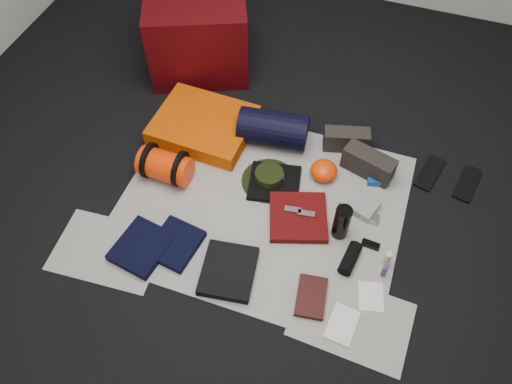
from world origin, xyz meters
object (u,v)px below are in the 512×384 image
(sleeping_pad, at_px, (204,125))
(water_bottle, at_px, (342,222))
(red_cabinet, at_px, (198,34))
(stuff_sack, at_px, (165,166))
(compact_camera, at_px, (370,217))
(paperback_book, at_px, (311,297))
(navy_duffel, at_px, (273,129))

(sleeping_pad, distance_m, water_bottle, 1.11)
(red_cabinet, height_order, sleeping_pad, red_cabinet)
(stuff_sack, xyz_separation_m, compact_camera, (1.22, 0.09, -0.07))
(paperback_book, bearing_deg, stuff_sack, 147.18)
(red_cabinet, bearing_deg, sleeping_pad, -88.45)
(water_bottle, bearing_deg, sleeping_pad, 155.28)
(sleeping_pad, height_order, navy_duffel, navy_duffel)
(red_cabinet, relative_size, compact_camera, 6.86)
(stuff_sack, bearing_deg, red_cabinet, 101.00)
(sleeping_pad, relative_size, compact_camera, 6.31)
(sleeping_pad, xyz_separation_m, compact_camera, (1.15, -0.32, -0.04))
(compact_camera, bearing_deg, paperback_book, -101.15)
(red_cabinet, distance_m, sleeping_pad, 0.68)
(sleeping_pad, relative_size, navy_duffel, 1.41)
(sleeping_pad, bearing_deg, stuff_sack, -99.97)
(compact_camera, bearing_deg, stuff_sack, -168.70)
(sleeping_pad, height_order, stuff_sack, stuff_sack)
(red_cabinet, distance_m, stuff_sack, 1.03)
(navy_duffel, xyz_separation_m, compact_camera, (0.71, -0.38, -0.09))
(red_cabinet, height_order, paperback_book, red_cabinet)
(stuff_sack, height_order, compact_camera, stuff_sack)
(stuff_sack, distance_m, compact_camera, 1.23)
(water_bottle, bearing_deg, stuff_sack, 177.13)
(stuff_sack, height_order, water_bottle, water_bottle)
(red_cabinet, xyz_separation_m, compact_camera, (1.42, -0.90, -0.25))
(navy_duffel, bearing_deg, sleeping_pad, -178.56)
(sleeping_pad, xyz_separation_m, navy_duffel, (0.44, 0.07, 0.06))
(navy_duffel, relative_size, compact_camera, 4.47)
(red_cabinet, xyz_separation_m, water_bottle, (1.27, -1.05, -0.15))
(red_cabinet, xyz_separation_m, stuff_sack, (0.19, -0.99, -0.18))
(water_bottle, relative_size, paperback_book, 1.01)
(water_bottle, height_order, paperback_book, water_bottle)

